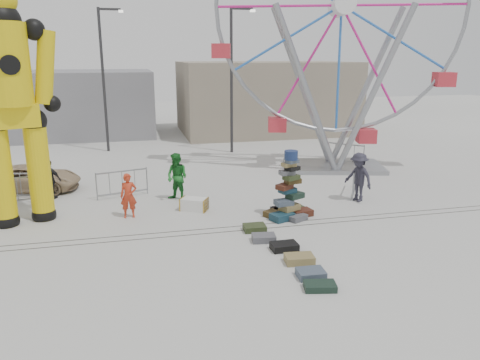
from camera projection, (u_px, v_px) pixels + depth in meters
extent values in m
plane|color=#9E9E99|center=(228.00, 239.00, 14.34)|extent=(90.00, 90.00, 0.00)
cube|color=#47443F|center=(224.00, 232.00, 14.91)|extent=(40.00, 0.04, 0.01)
cube|color=#47443F|center=(221.00, 228.00, 15.28)|extent=(40.00, 0.04, 0.01)
cube|color=gray|center=(264.00, 97.00, 34.06)|extent=(12.00, 8.00, 5.00)
cube|color=gray|center=(80.00, 103.00, 33.10)|extent=(10.00, 8.00, 4.40)
cylinder|color=#2D2D30|center=(231.00, 82.00, 26.20)|extent=(0.16, 0.16, 8.00)
cube|color=#2D2D30|center=(242.00, 9.00, 25.32)|extent=(1.20, 0.15, 0.12)
cube|color=silver|center=(253.00, 11.00, 25.49)|extent=(0.25, 0.25, 0.12)
cylinder|color=#2D2D30|center=(103.00, 82.00, 26.51)|extent=(0.16, 0.16, 8.00)
cube|color=#2D2D30|center=(109.00, 9.00, 25.63)|extent=(1.20, 0.15, 0.12)
cube|color=silver|center=(121.00, 11.00, 25.79)|extent=(0.25, 0.25, 0.12)
cube|color=#193B4B|center=(282.00, 217.00, 15.97)|extent=(0.90, 0.77, 0.25)
cube|color=#4B2014|center=(302.00, 213.00, 16.41)|extent=(0.80, 0.62, 0.23)
cube|color=#463516|center=(274.00, 213.00, 16.36)|extent=(0.81, 0.74, 0.21)
cube|color=#303C1E|center=(293.00, 209.00, 16.80)|extent=(0.79, 0.64, 0.23)
cube|color=#58595F|center=(297.00, 218.00, 15.96)|extent=(0.78, 0.69, 0.19)
cube|color=black|center=(280.00, 210.00, 16.74)|extent=(0.71, 0.56, 0.21)
cube|color=olive|center=(290.00, 207.00, 16.24)|extent=(0.80, 0.69, 0.21)
cube|color=#465364|center=(284.00, 202.00, 16.09)|extent=(0.66, 0.50, 0.19)
cube|color=#192D22|center=(295.00, 195.00, 16.24)|extent=(0.71, 0.62, 0.19)
cube|color=#193B4B|center=(288.00, 190.00, 16.21)|extent=(0.65, 0.52, 0.17)
cube|color=#4B2014|center=(285.00, 186.00, 16.04)|extent=(0.67, 0.62, 0.17)
cube|color=#463516|center=(293.00, 181.00, 16.12)|extent=(0.58, 0.45, 0.17)
cube|color=#303C1E|center=(291.00, 177.00, 15.93)|extent=(0.64, 0.55, 0.15)
cube|color=#58595F|center=(287.00, 173.00, 15.94)|extent=(0.53, 0.40, 0.15)
cube|color=black|center=(292.00, 168.00, 15.93)|extent=(0.57, 0.50, 0.13)
cube|color=olive|center=(289.00, 165.00, 15.87)|extent=(0.52, 0.41, 0.13)
cube|color=#465364|center=(292.00, 161.00, 15.81)|extent=(0.52, 0.46, 0.11)
cylinder|color=navy|center=(291.00, 155.00, 15.77)|extent=(0.46, 0.46, 0.31)
sphere|color=black|center=(7.00, 221.00, 15.46)|extent=(0.80, 0.80, 0.80)
cylinder|color=#D9BE0B|center=(1.00, 176.00, 15.06)|extent=(0.74, 0.74, 3.38)
sphere|color=black|center=(44.00, 215.00, 16.07)|extent=(0.80, 0.80, 0.80)
cylinder|color=#D9BE0B|center=(39.00, 171.00, 15.67)|extent=(0.74, 0.74, 3.38)
sphere|color=black|center=(34.00, 121.00, 15.24)|extent=(0.85, 0.85, 0.85)
cube|color=#D9BE0B|center=(13.00, 116.00, 14.88)|extent=(1.68, 1.29, 0.74)
cylinder|color=#D9BE0B|center=(7.00, 65.00, 14.47)|extent=(1.37, 1.37, 2.54)
sphere|color=black|center=(1.00, 21.00, 14.14)|extent=(1.16, 1.16, 1.16)
sphere|color=black|center=(34.00, 30.00, 14.67)|extent=(0.68, 0.68, 0.68)
cylinder|color=#D9BE0B|center=(45.00, 68.00, 15.08)|extent=(1.00, 0.81, 2.38)
sphere|color=black|center=(52.00, 104.00, 15.43)|extent=(0.55, 0.55, 0.55)
cube|color=gray|center=(333.00, 166.00, 23.31)|extent=(5.37, 4.01, 0.19)
cylinder|color=gray|center=(307.00, 92.00, 21.55)|extent=(3.29, 1.13, 7.77)
cylinder|color=gray|center=(374.00, 92.00, 21.48)|extent=(3.29, 1.13, 7.77)
cylinder|color=gray|center=(303.00, 89.00, 23.22)|extent=(3.29, 1.13, 7.77)
cylinder|color=gray|center=(365.00, 89.00, 23.14)|extent=(3.29, 1.13, 7.77)
cylinder|color=white|center=(342.00, 5.00, 21.36)|extent=(1.47, 2.28, 0.96)
torus|color=gray|center=(342.00, 5.00, 21.36)|extent=(11.34, 3.19, 11.69)
cube|color=#BC2834|center=(334.00, 140.00, 22.97)|extent=(1.05, 1.05, 0.67)
cube|color=silver|center=(194.00, 204.00, 16.97)|extent=(1.10, 0.94, 0.44)
cube|color=#303C1E|center=(255.00, 228.00, 15.01)|extent=(0.73, 0.58, 0.19)
cube|color=#58595F|center=(264.00, 238.00, 14.16)|extent=(0.76, 0.58, 0.21)
cube|color=black|center=(284.00, 246.00, 13.52)|extent=(0.78, 0.53, 0.21)
cube|color=olive|center=(299.00, 259.00, 12.68)|extent=(0.83, 0.59, 0.22)
cube|color=#465364|center=(311.00, 274.00, 11.86)|extent=(0.72, 0.57, 0.20)
cube|color=#192D22|center=(320.00, 286.00, 11.24)|extent=(0.84, 0.61, 0.17)
imported|color=#B6321A|center=(129.00, 196.00, 16.09)|extent=(0.58, 0.39, 1.56)
imported|color=#1A6823|center=(177.00, 177.00, 17.96)|extent=(1.13, 1.13, 1.85)
imported|color=black|center=(50.00, 180.00, 18.17)|extent=(0.98, 0.72, 1.55)
imported|color=#252430|center=(358.00, 177.00, 17.88)|extent=(1.12, 1.40, 1.89)
imported|color=tan|center=(31.00, 178.00, 19.29)|extent=(4.11, 2.38, 1.08)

